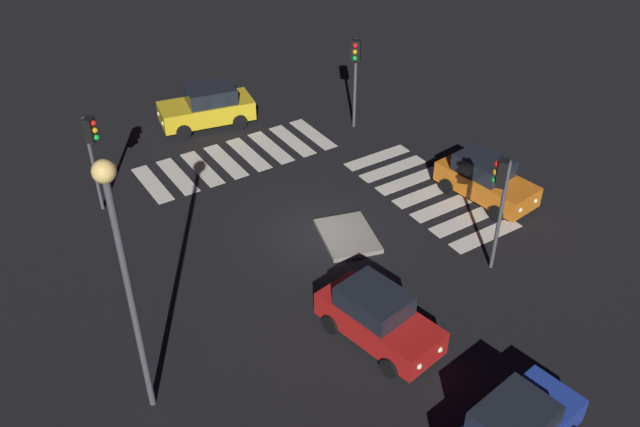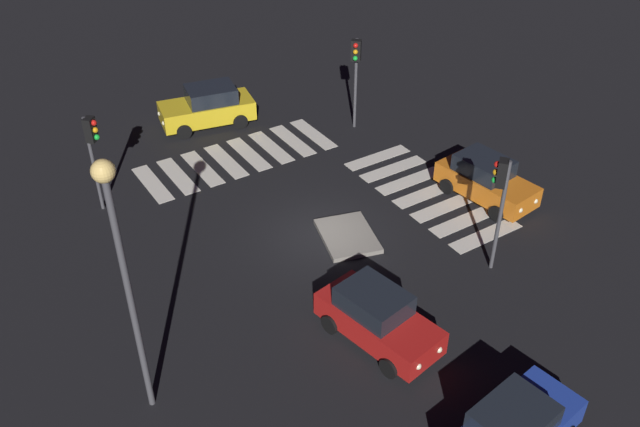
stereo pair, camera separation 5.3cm
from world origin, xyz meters
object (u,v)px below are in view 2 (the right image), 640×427
at_px(traffic_light_north, 92,141).
at_px(traffic_light_east, 356,62).
at_px(traffic_island, 348,236).
at_px(car_orange, 486,180).
at_px(traffic_light_south, 501,188).
at_px(car_yellow, 208,107).
at_px(car_red, 377,318).
at_px(street_lamp, 121,253).

xyz_separation_m(traffic_light_north, traffic_light_east, (0.23, -12.28, 0.27)).
xyz_separation_m(traffic_island, car_orange, (-0.77, -6.23, 0.79)).
height_order(traffic_light_south, traffic_light_north, traffic_light_south).
distance_m(traffic_island, car_yellow, 11.19).
relative_size(car_red, traffic_light_south, 0.98).
bearing_deg(traffic_island, car_red, 155.23).
bearing_deg(car_orange, traffic_light_north, -127.22).
bearing_deg(traffic_light_east, traffic_light_north, -45.48).
bearing_deg(traffic_light_south, traffic_island, -1.50).
height_order(car_yellow, traffic_light_north, traffic_light_north).
bearing_deg(traffic_light_north, traffic_light_east, 45.46).
relative_size(car_red, street_lamp, 0.53).
relative_size(car_yellow, street_lamp, 0.58).
bearing_deg(traffic_light_south, street_lamp, 46.90).
height_order(car_orange, traffic_light_south, traffic_light_south).
bearing_deg(car_orange, car_yellow, -158.07).
bearing_deg(car_yellow, traffic_island, 103.38).
relative_size(car_yellow, traffic_light_north, 1.15).
xyz_separation_m(car_yellow, car_red, (-15.94, 1.75, -0.07)).
distance_m(car_red, traffic_light_east, 14.23).
height_order(car_orange, traffic_light_east, traffic_light_east).
relative_size(car_orange, traffic_light_east, 0.97).
height_order(traffic_island, traffic_light_east, traffic_light_east).
distance_m(traffic_island, street_lamp, 11.12).
xyz_separation_m(car_orange, car_yellow, (11.92, 6.69, 0.07)).
bearing_deg(traffic_light_south, traffic_light_north, 3.30).
xyz_separation_m(car_red, street_lamp, (1.40, 6.92, 4.58)).
height_order(traffic_island, car_red, car_red).
distance_m(car_orange, car_red, 9.35).
height_order(traffic_island, street_lamp, street_lamp).
bearing_deg(car_orange, traffic_island, -104.38).
relative_size(traffic_light_east, street_lamp, 0.55).
relative_size(car_orange, street_lamp, 0.53).
relative_size(car_orange, car_yellow, 0.92).
bearing_deg(traffic_island, traffic_light_south, -141.57).
bearing_deg(traffic_light_north, traffic_light_south, -2.36).
bearing_deg(traffic_light_north, car_yellow, 77.62).
bearing_deg(street_lamp, car_yellow, -30.80).
bearing_deg(traffic_island, car_yellow, 2.36).
xyz_separation_m(car_orange, car_red, (-4.03, 8.44, -0.01)).
distance_m(traffic_island, traffic_light_north, 10.26).
xyz_separation_m(traffic_light_east, street_lamp, (-10.47, 14.37, 2.11)).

